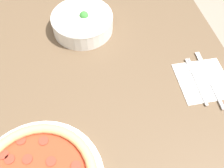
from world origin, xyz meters
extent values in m
plane|color=gray|center=(0.00, 0.00, 0.00)|extent=(8.00, 8.00, 0.00)
cube|color=brown|center=(0.00, 0.00, 0.75)|extent=(1.16, 0.98, 0.03)
cylinder|color=#4E3C2B|center=(0.51, 0.42, 0.37)|extent=(0.06, 0.06, 0.74)
cylinder|color=#A83323|center=(0.02, -0.25, 0.79)|extent=(0.03, 0.03, 0.00)
cylinder|color=#A83323|center=(-0.14, -0.20, 0.79)|extent=(0.03, 0.03, 0.00)
cylinder|color=#A83323|center=(-0.15, -0.18, 0.79)|extent=(0.03, 0.03, 0.00)
cylinder|color=#A83323|center=(-0.10, -0.21, 0.79)|extent=(0.03, 0.03, 0.00)
cylinder|color=#A83323|center=(-0.11, -0.15, 0.79)|extent=(0.03, 0.03, 0.00)
cylinder|color=#A83323|center=(-0.04, -0.23, 0.79)|extent=(0.03, 0.03, 0.00)
cylinder|color=#A83323|center=(-0.05, -0.17, 0.79)|extent=(0.03, 0.03, 0.00)
cylinder|color=white|center=(0.11, 0.25, 0.80)|extent=(0.22, 0.22, 0.06)
torus|color=white|center=(0.11, 0.25, 0.83)|extent=(0.22, 0.22, 0.01)
ellipsoid|color=tan|center=(0.16, 0.23, 0.82)|extent=(0.03, 0.04, 0.02)
ellipsoid|color=tan|center=(0.15, 0.22, 0.82)|extent=(0.04, 0.04, 0.02)
ellipsoid|color=tan|center=(0.05, 0.28, 0.82)|extent=(0.03, 0.04, 0.02)
ellipsoid|color=tan|center=(0.17, 0.21, 0.82)|extent=(0.04, 0.03, 0.02)
ellipsoid|color=tan|center=(0.06, 0.22, 0.82)|extent=(0.04, 0.03, 0.02)
ellipsoid|color=#998466|center=(0.16, 0.27, 0.82)|extent=(0.03, 0.04, 0.02)
sphere|color=#388433|center=(0.12, 0.25, 0.83)|extent=(0.03, 0.03, 0.03)
cube|color=white|center=(0.45, -0.06, 0.77)|extent=(0.16, 0.16, 0.00)
cube|color=silver|center=(0.42, -0.09, 0.77)|extent=(0.02, 0.13, 0.00)
cube|color=silver|center=(0.43, 0.00, 0.77)|extent=(0.00, 0.05, 0.00)
cube|color=silver|center=(0.43, 0.00, 0.77)|extent=(0.00, 0.05, 0.00)
cube|color=silver|center=(0.43, 0.00, 0.77)|extent=(0.00, 0.05, 0.00)
cube|color=silver|center=(0.42, 0.00, 0.77)|extent=(0.00, 0.05, 0.00)
cube|color=silver|center=(0.46, -0.13, 0.77)|extent=(0.01, 0.09, 0.01)
cube|color=silver|center=(0.47, -0.02, 0.77)|extent=(0.02, 0.14, 0.00)
camera|label=1|loc=(0.07, -0.45, 1.41)|focal=40.00mm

